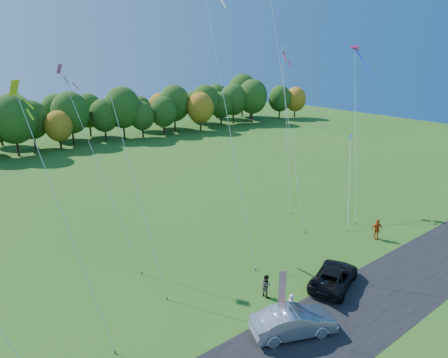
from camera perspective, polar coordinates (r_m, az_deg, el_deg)
ground at (r=28.26m, az=7.85°, el=-16.67°), size 160.00×160.00×0.00m
asphalt_strip at (r=26.22m, az=14.50°, el=-20.22°), size 90.00×6.00×0.01m
tree_line at (r=74.65m, az=-23.91°, el=3.92°), size 116.00×12.00×10.00m
black_suv at (r=30.11m, az=15.44°, el=-13.22°), size 5.73×4.09×1.45m
silver_sedan at (r=25.09m, az=9.87°, el=-19.46°), size 5.33×3.57×1.66m
person_tailgate_a at (r=26.11m, az=9.60°, el=-17.58°), size 0.46×0.68×1.81m
person_tailgate_b at (r=28.06m, az=5.99°, el=-14.90°), size 0.65×0.81×1.60m
person_east at (r=37.98m, az=20.99°, el=-6.71°), size 1.18×0.93×1.86m
feather_flag at (r=25.28m, az=8.21°, el=-15.42°), size 0.44×0.23×3.52m
kite_delta_blue at (r=28.22m, az=-17.22°, el=15.98°), size 3.32×12.26×30.89m
kite_parafoil_orange at (r=39.53m, az=8.48°, el=13.02°), size 6.30×11.56×25.96m
kite_delta_red at (r=31.11m, az=0.26°, el=10.41°), size 2.58×9.78×23.83m
kite_parafoil_rainbow at (r=42.67m, az=18.25°, el=6.57°), size 7.72×6.79×16.82m
kite_diamond_yellow at (r=22.58m, az=-21.57°, el=-6.08°), size 2.79×5.19×14.96m
kite_diamond_white at (r=42.53m, az=8.94°, el=7.05°), size 4.29×6.29×16.77m
kite_diamond_pink at (r=31.16m, az=-17.26°, el=1.24°), size 2.67×7.85×15.37m
kite_diamond_blue_low at (r=40.85m, az=17.45°, el=-0.23°), size 5.79×4.76×8.14m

